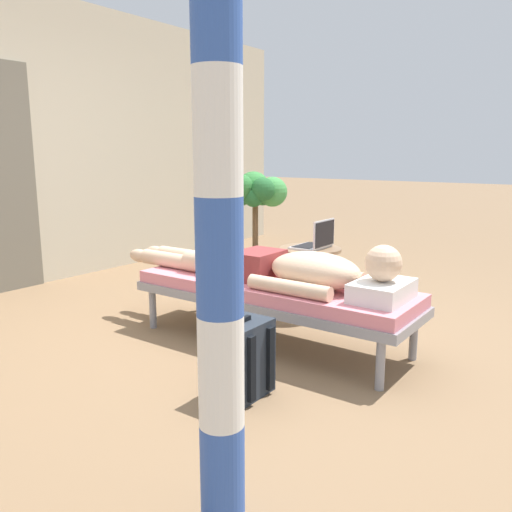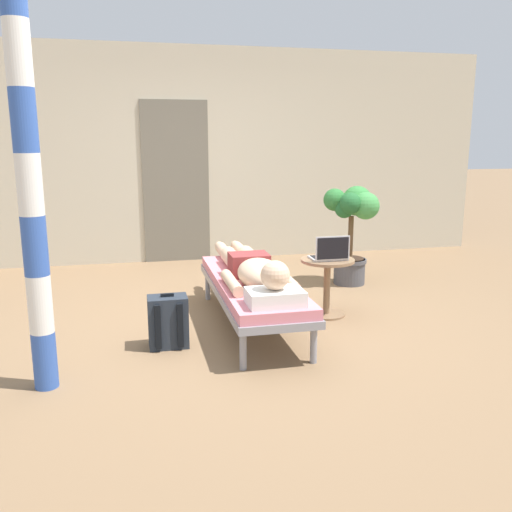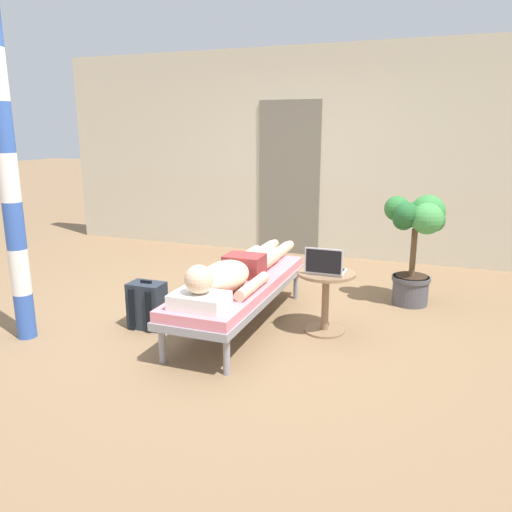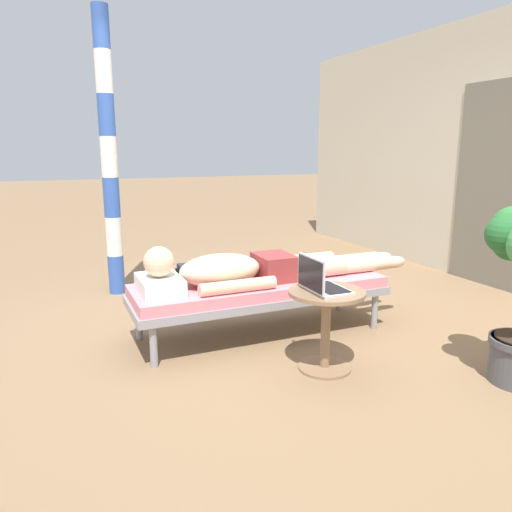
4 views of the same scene
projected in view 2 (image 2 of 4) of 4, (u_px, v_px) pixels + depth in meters
ground_plane at (240, 321)px, 4.82m from camera, size 40.00×40.00×0.00m
house_wall_back at (204, 156)px, 7.10m from camera, size 7.60×0.20×2.70m
house_door_panel at (176, 182)px, 6.98m from camera, size 0.84×0.03×2.04m
lounge_chair at (252, 287)px, 4.63m from camera, size 0.61×1.93×0.42m
person_reclining at (254, 269)px, 4.52m from camera, size 0.53×2.17×0.32m
side_table at (327, 277)px, 4.91m from camera, size 0.48×0.48×0.52m
laptop at (330, 254)px, 4.81m from camera, size 0.31×0.24×0.23m
backpack at (168, 322)px, 4.21m from camera, size 0.30×0.26×0.42m
potted_plant at (352, 220)px, 5.92m from camera, size 0.57×0.56×1.07m
porch_post at (30, 185)px, 3.28m from camera, size 0.15×0.15×2.62m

